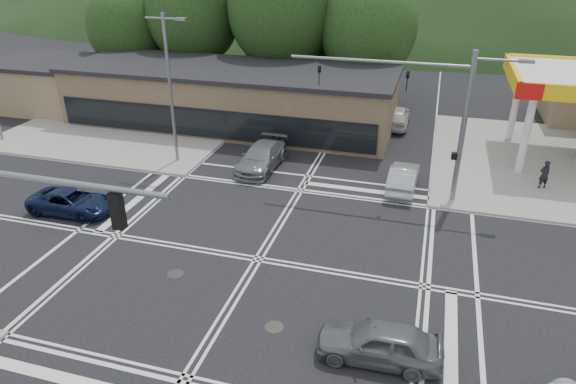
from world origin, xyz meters
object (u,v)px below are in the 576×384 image
(car_blue_west, at_px, (71,202))
(car_grey_center, at_px, (380,342))
(car_northbound, at_px, (261,157))
(pedestrian, at_px, (544,174))
(car_queue_b, at_px, (397,116))
(car_queue_a, at_px, (403,177))

(car_blue_west, distance_m, car_grey_center, 17.49)
(car_northbound, relative_size, pedestrian, 3.09)
(car_queue_b, height_order, pedestrian, pedestrian)
(car_queue_b, bearing_deg, car_blue_west, 50.92)
(car_blue_west, bearing_deg, pedestrian, -69.95)
(car_grey_center, xyz_separation_m, car_northbound, (-8.90, 14.05, 0.03))
(pedestrian, bearing_deg, car_northbound, -17.65)
(car_northbound, bearing_deg, car_queue_b, 57.12)
(car_blue_west, bearing_deg, car_northbound, -44.87)
(car_blue_west, height_order, car_grey_center, car_grey_center)
(car_grey_center, distance_m, car_queue_b, 24.40)
(car_queue_a, bearing_deg, car_northbound, -1.81)
(car_northbound, bearing_deg, car_queue_a, -1.67)
(car_blue_west, height_order, car_queue_b, car_queue_b)
(car_grey_center, relative_size, car_queue_b, 0.90)
(car_northbound, height_order, pedestrian, pedestrian)
(car_blue_west, height_order, car_northbound, car_northbound)
(car_northbound, distance_m, pedestrian, 16.14)
(car_blue_west, relative_size, car_queue_a, 1.03)
(car_queue_b, relative_size, pedestrian, 2.84)
(car_blue_west, bearing_deg, car_grey_center, -111.82)
(car_queue_a, height_order, car_queue_b, car_queue_b)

